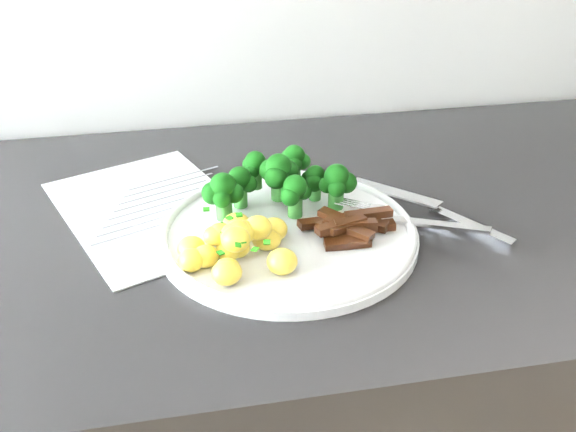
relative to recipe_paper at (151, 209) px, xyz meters
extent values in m
cube|color=silver|center=(0.00, 0.00, 0.00)|extent=(0.29, 0.33, 0.00)
cube|color=slate|center=(0.03, 0.08, 0.00)|extent=(0.12, 0.05, 0.00)
cube|color=slate|center=(0.02, 0.06, 0.00)|extent=(0.12, 0.05, 0.00)
cube|color=slate|center=(0.02, 0.04, 0.00)|extent=(0.11, 0.05, 0.00)
cube|color=slate|center=(0.01, 0.02, 0.00)|extent=(0.11, 0.05, 0.00)
cube|color=slate|center=(0.00, 0.00, 0.00)|extent=(0.11, 0.04, 0.00)
cube|color=slate|center=(-0.01, -0.02, 0.00)|extent=(0.10, 0.04, 0.00)
cube|color=slate|center=(-0.01, -0.04, 0.00)|extent=(0.10, 0.04, 0.00)
cube|color=slate|center=(-0.02, -0.06, 0.00)|extent=(0.09, 0.04, 0.00)
cylinder|color=white|center=(0.15, -0.10, 0.00)|extent=(0.30, 0.30, 0.01)
torus|color=white|center=(0.15, -0.10, 0.01)|extent=(0.29, 0.29, 0.01)
cylinder|color=#2B6A24|center=(0.15, -0.04, 0.03)|extent=(0.02, 0.02, 0.03)
sphere|color=black|center=(0.17, -0.04, 0.05)|extent=(0.03, 0.03, 0.03)
sphere|color=black|center=(0.15, -0.03, 0.05)|extent=(0.03, 0.03, 0.03)
sphere|color=black|center=(0.15, -0.05, 0.05)|extent=(0.03, 0.03, 0.03)
sphere|color=black|center=(0.15, -0.04, 0.06)|extent=(0.03, 0.03, 0.03)
cylinder|color=#2B6A24|center=(0.20, -0.03, 0.02)|extent=(0.01, 0.01, 0.02)
sphere|color=black|center=(0.21, -0.03, 0.04)|extent=(0.02, 0.02, 0.02)
sphere|color=black|center=(0.19, -0.02, 0.04)|extent=(0.02, 0.02, 0.02)
sphere|color=black|center=(0.20, -0.04, 0.04)|extent=(0.02, 0.02, 0.02)
sphere|color=black|center=(0.20, -0.03, 0.04)|extent=(0.02, 0.02, 0.02)
cylinder|color=#2B6A24|center=(0.11, -0.03, 0.02)|extent=(0.02, 0.02, 0.02)
sphere|color=black|center=(0.12, -0.03, 0.04)|extent=(0.02, 0.02, 0.02)
sphere|color=black|center=(0.10, -0.02, 0.04)|extent=(0.02, 0.02, 0.02)
sphere|color=black|center=(0.10, -0.04, 0.04)|extent=(0.02, 0.02, 0.02)
sphere|color=black|center=(0.11, -0.03, 0.05)|extent=(0.03, 0.03, 0.03)
cylinder|color=#2B6A24|center=(0.18, 0.00, 0.03)|extent=(0.02, 0.02, 0.02)
sphere|color=black|center=(0.19, 0.00, 0.05)|extent=(0.02, 0.02, 0.02)
sphere|color=black|center=(0.18, 0.01, 0.05)|extent=(0.02, 0.02, 0.02)
sphere|color=black|center=(0.18, -0.01, 0.05)|extent=(0.02, 0.02, 0.02)
sphere|color=black|center=(0.18, 0.00, 0.06)|extent=(0.03, 0.03, 0.03)
cylinder|color=#2B6A24|center=(0.13, -0.01, 0.03)|extent=(0.02, 0.02, 0.02)
sphere|color=black|center=(0.14, -0.01, 0.05)|extent=(0.02, 0.02, 0.02)
sphere|color=black|center=(0.13, 0.00, 0.05)|extent=(0.02, 0.02, 0.02)
sphere|color=black|center=(0.13, -0.01, 0.05)|extent=(0.02, 0.02, 0.02)
sphere|color=black|center=(0.13, -0.01, 0.06)|extent=(0.03, 0.03, 0.03)
cylinder|color=#2B6A24|center=(0.22, -0.06, 0.02)|extent=(0.02, 0.02, 0.03)
sphere|color=black|center=(0.23, -0.06, 0.04)|extent=(0.03, 0.03, 0.03)
sphere|color=black|center=(0.22, -0.04, 0.04)|extent=(0.03, 0.03, 0.03)
sphere|color=black|center=(0.21, -0.06, 0.04)|extent=(0.02, 0.02, 0.02)
sphere|color=black|center=(0.22, -0.07, 0.04)|extent=(0.02, 0.02, 0.02)
sphere|color=black|center=(0.22, -0.06, 0.05)|extent=(0.03, 0.03, 0.03)
cylinder|color=#2B6A24|center=(0.09, -0.06, 0.02)|extent=(0.02, 0.02, 0.03)
sphere|color=black|center=(0.10, -0.06, 0.04)|extent=(0.02, 0.02, 0.02)
sphere|color=black|center=(0.09, -0.04, 0.04)|extent=(0.02, 0.02, 0.02)
sphere|color=black|center=(0.07, -0.06, 0.04)|extent=(0.03, 0.03, 0.03)
sphere|color=black|center=(0.08, -0.07, 0.04)|extent=(0.02, 0.02, 0.02)
sphere|color=black|center=(0.09, -0.06, 0.05)|extent=(0.03, 0.03, 0.03)
cylinder|color=#2B6A24|center=(0.17, -0.07, 0.02)|extent=(0.02, 0.02, 0.02)
sphere|color=black|center=(0.18, -0.06, 0.04)|extent=(0.02, 0.02, 0.02)
sphere|color=black|center=(0.16, -0.06, 0.04)|extent=(0.02, 0.02, 0.02)
sphere|color=black|center=(0.16, -0.07, 0.04)|extent=(0.02, 0.02, 0.02)
sphere|color=black|center=(0.17, -0.07, 0.05)|extent=(0.03, 0.03, 0.03)
ellipsoid|color=#FFE453|center=(0.04, -0.13, 0.02)|extent=(0.03, 0.03, 0.03)
ellipsoid|color=#FFE453|center=(0.08, -0.14, 0.02)|extent=(0.03, 0.02, 0.02)
ellipsoid|color=#FFE453|center=(0.09, -0.14, 0.02)|extent=(0.03, 0.02, 0.02)
ellipsoid|color=#FFE453|center=(0.12, -0.11, 0.02)|extent=(0.03, 0.03, 0.03)
ellipsoid|color=#FFE453|center=(0.10, -0.09, 0.02)|extent=(0.03, 0.03, 0.03)
ellipsoid|color=#FFE453|center=(0.13, -0.17, 0.02)|extent=(0.03, 0.03, 0.03)
ellipsoid|color=#FFE453|center=(0.08, -0.18, 0.02)|extent=(0.03, 0.02, 0.02)
ellipsoid|color=#FFE453|center=(0.08, -0.18, 0.02)|extent=(0.03, 0.03, 0.03)
ellipsoid|color=#FFE453|center=(0.04, -0.15, 0.02)|extent=(0.03, 0.03, 0.03)
ellipsoid|color=#FFE453|center=(0.11, -0.13, 0.04)|extent=(0.03, 0.03, 0.03)
ellipsoid|color=#FFE453|center=(0.12, -0.13, 0.02)|extent=(0.03, 0.02, 0.02)
ellipsoid|color=#FFE453|center=(0.13, -0.11, 0.02)|extent=(0.03, 0.03, 0.03)
ellipsoid|color=#FFE453|center=(0.10, -0.13, 0.04)|extent=(0.03, 0.03, 0.02)
ellipsoid|color=#FFE453|center=(0.07, -0.13, 0.04)|extent=(0.03, 0.02, 0.02)
ellipsoid|color=#FFE453|center=(0.09, -0.15, 0.04)|extent=(0.03, 0.03, 0.03)
ellipsoid|color=#FFE453|center=(0.06, -0.15, 0.02)|extent=(0.03, 0.02, 0.03)
ellipsoid|color=#FFE453|center=(0.12, -0.12, 0.02)|extent=(0.02, 0.02, 0.02)
ellipsoid|color=#FFE453|center=(0.09, -0.14, 0.04)|extent=(0.03, 0.03, 0.03)
ellipsoid|color=#FFE453|center=(0.07, -0.13, 0.04)|extent=(0.03, 0.02, 0.02)
ellipsoid|color=#FFE453|center=(0.13, -0.13, 0.02)|extent=(0.03, 0.02, 0.02)
ellipsoid|color=#FFE453|center=(0.09, -0.14, 0.04)|extent=(0.03, 0.03, 0.03)
cube|color=#18690C|center=(0.06, -0.09, 0.05)|extent=(0.01, 0.01, 0.00)
cube|color=#18690C|center=(0.08, -0.16, 0.04)|extent=(0.01, 0.01, 0.00)
cube|color=#18690C|center=(0.10, -0.15, 0.04)|extent=(0.01, 0.01, 0.00)
cube|color=#18690C|center=(0.07, -0.18, 0.05)|extent=(0.01, 0.01, 0.00)
cube|color=#18690C|center=(0.10, -0.11, 0.04)|extent=(0.01, 0.01, 0.00)
cube|color=#18690C|center=(0.08, -0.14, 0.04)|extent=(0.01, 0.01, 0.00)
cube|color=#18690C|center=(0.09, -0.17, 0.04)|extent=(0.01, 0.01, 0.00)
cube|color=#18690C|center=(0.11, -0.17, 0.04)|extent=(0.01, 0.01, 0.00)
cube|color=#18690C|center=(0.09, -0.15, 0.04)|extent=(0.01, 0.01, 0.00)
cube|color=#18690C|center=(0.09, -0.14, 0.05)|extent=(0.01, 0.01, 0.00)
cube|color=#18690C|center=(0.08, -0.12, 0.04)|extent=(0.01, 0.01, 0.00)
cube|color=#18690C|center=(0.09, -0.11, 0.04)|extent=(0.01, 0.01, 0.00)
cube|color=#18690C|center=(0.12, -0.17, 0.04)|extent=(0.01, 0.01, 0.00)
cube|color=#18690C|center=(0.09, -0.16, 0.04)|extent=(0.01, 0.01, 0.00)
cube|color=black|center=(0.24, -0.11, 0.01)|extent=(0.07, 0.02, 0.01)
cube|color=black|center=(0.22, -0.12, 0.02)|extent=(0.06, 0.04, 0.02)
cube|color=black|center=(0.21, -0.13, 0.01)|extent=(0.05, 0.04, 0.02)
cube|color=black|center=(0.21, -0.10, 0.01)|extent=(0.06, 0.04, 0.02)
cube|color=black|center=(0.20, -0.09, 0.01)|extent=(0.06, 0.03, 0.01)
cube|color=black|center=(0.24, -0.11, 0.02)|extent=(0.05, 0.04, 0.02)
cube|color=black|center=(0.21, -0.14, 0.02)|extent=(0.05, 0.02, 0.02)
cube|color=black|center=(0.21, -0.12, 0.03)|extent=(0.06, 0.03, 0.01)
cube|color=black|center=(0.25, -0.11, 0.03)|extent=(0.06, 0.02, 0.01)
cube|color=black|center=(0.21, -0.12, 0.02)|extent=(0.05, 0.03, 0.01)
cube|color=black|center=(0.21, -0.10, 0.02)|extent=(0.05, 0.05, 0.01)
cube|color=black|center=(0.23, -0.12, 0.03)|extent=(0.05, 0.01, 0.01)
cube|color=black|center=(0.22, -0.13, 0.02)|extent=(0.05, 0.05, 0.01)
cube|color=silver|center=(0.32, -0.13, 0.02)|extent=(0.11, 0.08, 0.02)
cube|color=silver|center=(0.26, -0.08, 0.02)|extent=(0.03, 0.03, 0.01)
cylinder|color=silver|center=(0.24, -0.06, 0.02)|extent=(0.03, 0.02, 0.00)
cylinder|color=silver|center=(0.24, -0.07, 0.02)|extent=(0.03, 0.02, 0.00)
cylinder|color=silver|center=(0.24, -0.07, 0.02)|extent=(0.03, 0.02, 0.00)
cylinder|color=silver|center=(0.23, -0.08, 0.02)|extent=(0.03, 0.02, 0.00)
cube|color=silver|center=(0.30, -0.04, 0.01)|extent=(0.09, 0.11, 0.01)
cube|color=silver|center=(0.37, -0.12, 0.00)|extent=(0.08, 0.09, 0.02)
camera|label=1|loc=(0.04, -0.71, 0.40)|focal=40.32mm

